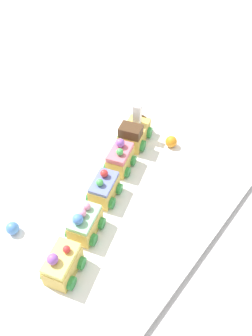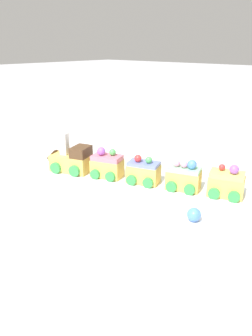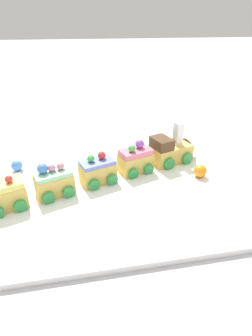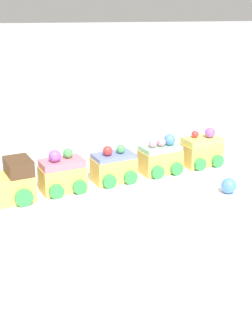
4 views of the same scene
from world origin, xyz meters
TOP-DOWN VIEW (x-y plane):
  - ground_plane at (0.00, 0.00)m, footprint 10.00×10.00m
  - display_board at (0.00, 0.00)m, footprint 0.62×0.47m
  - cake_train_locomotive at (0.17, 0.07)m, footprint 0.14×0.10m
  - cake_car_strawberry at (0.06, 0.04)m, footprint 0.09×0.08m
  - cake_car_blueberry at (-0.03, 0.01)m, footprint 0.09×0.08m
  - cake_car_mint at (-0.12, -0.02)m, footprint 0.09×0.08m
  - cake_car_lemon at (-0.21, -0.05)m, footprint 0.09×0.08m
  - gumball_orange at (0.20, -0.01)m, footprint 0.03×0.03m
  - gumball_blue at (-0.22, 0.09)m, footprint 0.03×0.03m

SIDE VIEW (x-z plane):
  - ground_plane at x=0.00m, z-range 0.00..0.00m
  - display_board at x=0.00m, z-range 0.00..0.01m
  - gumball_blue at x=-0.22m, z-range 0.01..0.04m
  - gumball_orange at x=0.20m, z-range 0.01..0.04m
  - cake_car_blueberry at x=-0.03m, z-range 0.00..0.07m
  - cake_car_mint at x=-0.12m, z-range 0.00..0.08m
  - cake_car_lemon at x=-0.21m, z-range 0.00..0.08m
  - cake_car_strawberry at x=0.06m, z-range 0.00..0.08m
  - cake_train_locomotive at x=0.17m, z-range -0.01..0.09m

